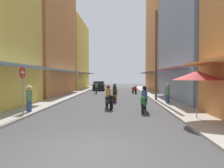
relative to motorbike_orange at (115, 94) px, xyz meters
name	(u,v)px	position (x,y,z in m)	size (l,w,h in m)	color
ground_plane	(111,98)	(-0.50, 3.53, -0.70)	(85.75, 85.75, 0.00)	#424244
sidewalk_left	(65,97)	(-5.26, 3.53, -0.64)	(1.81, 46.98, 0.12)	#ADA89E
sidewalk_right	(158,97)	(4.26, 3.53, -0.64)	(1.81, 46.98, 0.12)	#ADA89E
building_left_mid	(40,26)	(-9.16, 7.05, 7.55)	(7.05, 12.57, 16.52)	#D88C4C
building_left_far	(67,55)	(-9.16, 19.80, 5.31)	(7.05, 12.06, 12.03)	#EFD159
building_right_mid	(204,11)	(8.16, 2.13, 7.51)	(7.05, 12.26, 16.45)	#8CA5CC
building_right_far	(170,35)	(8.16, 15.28, 7.89)	(7.05, 13.45, 17.20)	#D88C4C
motorbike_orange	(115,94)	(0.00, 0.00, 0.00)	(0.55, 1.81, 1.58)	black
motorbike_black	(109,98)	(-0.30, -3.77, 0.00)	(0.72, 1.75, 1.58)	black
motorbike_blue	(96,88)	(-2.66, 9.11, 0.00)	(0.55, 1.81, 1.58)	black
motorbike_green	(144,100)	(1.90, -5.03, 0.00)	(0.65, 1.78, 1.58)	black
motorbike_red	(134,90)	(2.25, 9.08, -0.20)	(0.65, 1.78, 0.96)	black
parked_car	(99,86)	(-2.95, 15.52, 0.04)	(1.86, 4.14, 1.45)	black
pedestrian_midway	(29,97)	(-4.77, -5.92, 0.24)	(0.44, 0.44, 1.68)	#334C8C
pedestrian_crossing	(167,94)	(4.09, -1.47, 0.12)	(0.34, 0.34, 1.65)	#334C8C
vendor_umbrella	(197,75)	(4.19, -7.39, 1.48)	(2.36, 2.36, 2.42)	#99999E
utility_pole	(156,55)	(3.60, 0.83, 3.32)	(0.20, 1.20, 7.89)	#4C4C4F
street_sign_no_entry	(23,85)	(-4.50, -7.24, 1.01)	(0.07, 0.60, 2.65)	gray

